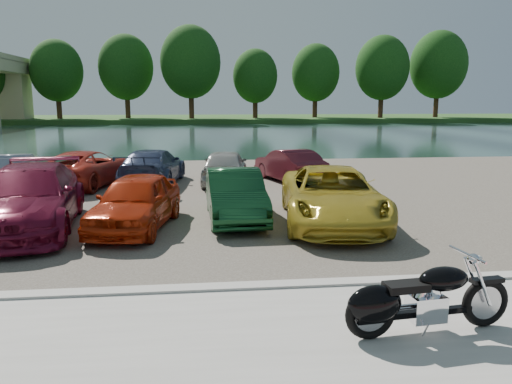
% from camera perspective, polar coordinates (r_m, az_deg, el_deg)
% --- Properties ---
extents(ground, '(200.00, 200.00, 0.00)m').
position_cam_1_polar(ground, '(6.71, 10.68, -17.17)').
color(ground, '#595447').
rests_on(ground, ground).
extents(kerb, '(60.00, 0.30, 0.14)m').
position_cam_1_polar(kerb, '(8.44, 6.70, -10.59)').
color(kerb, '#9E9C95').
rests_on(kerb, ground).
extents(parking_lot, '(60.00, 18.00, 0.04)m').
position_cam_1_polar(parking_lot, '(17.05, -0.08, 0.07)').
color(parking_lot, '#474139').
rests_on(parking_lot, ground).
extents(river, '(120.00, 40.00, 0.00)m').
position_cam_1_polar(river, '(45.81, -4.05, 6.56)').
color(river, '#192D2A').
rests_on(river, ground).
extents(far_bank, '(120.00, 24.00, 0.60)m').
position_cam_1_polar(far_bank, '(77.74, -5.03, 8.35)').
color(far_bank, '#214719').
rests_on(far_bank, ground).
extents(far_trees, '(70.25, 10.68, 12.52)m').
position_cam_1_polar(far_trees, '(71.86, -1.42, 13.96)').
color(far_trees, '#3C2115').
rests_on(far_trees, far_bank).
extents(motorcycle, '(2.33, 0.75, 1.05)m').
position_cam_1_polar(motorcycle, '(6.86, 17.64, -11.71)').
color(motorcycle, black).
rests_on(motorcycle, promenade).
extents(car_3, '(2.75, 5.47, 1.52)m').
position_cam_1_polar(car_3, '(12.97, -24.50, -0.67)').
color(car_3, maroon).
rests_on(car_3, parking_lot).
extents(car_4, '(2.22, 4.09, 1.32)m').
position_cam_1_polar(car_4, '(12.29, -13.57, -1.06)').
color(car_4, '#B62A0C').
rests_on(car_4, parking_lot).
extents(car_5, '(1.47, 3.94, 1.29)m').
position_cam_1_polar(car_5, '(12.86, -2.42, -0.35)').
color(car_5, '#113F1E').
rests_on(car_5, parking_lot).
extents(car_6, '(2.96, 5.32, 1.41)m').
position_cam_1_polar(car_6, '(12.53, 8.69, -0.47)').
color(car_6, gold).
rests_on(car_6, parking_lot).
extents(car_9, '(1.82, 3.84, 1.22)m').
position_cam_1_polar(car_9, '(19.39, -25.89, 2.16)').
color(car_9, slate).
rests_on(car_9, parking_lot).
extents(car_10, '(3.12, 4.95, 1.27)m').
position_cam_1_polar(car_10, '(19.09, -18.85, 2.62)').
color(car_10, '#AF2B1D').
rests_on(car_10, parking_lot).
extents(car_11, '(2.41, 4.69, 1.30)m').
position_cam_1_polar(car_11, '(18.69, -11.73, 2.85)').
color(car_11, navy).
rests_on(car_11, parking_lot).
extents(car_12, '(1.99, 3.99, 1.31)m').
position_cam_1_polar(car_12, '(18.33, -3.57, 2.91)').
color(car_12, '#9D9D99').
rests_on(car_12, parking_lot).
extents(car_13, '(2.36, 3.97, 1.23)m').
position_cam_1_polar(car_13, '(19.01, 3.80, 3.07)').
color(car_13, '#55161F').
rests_on(car_13, parking_lot).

